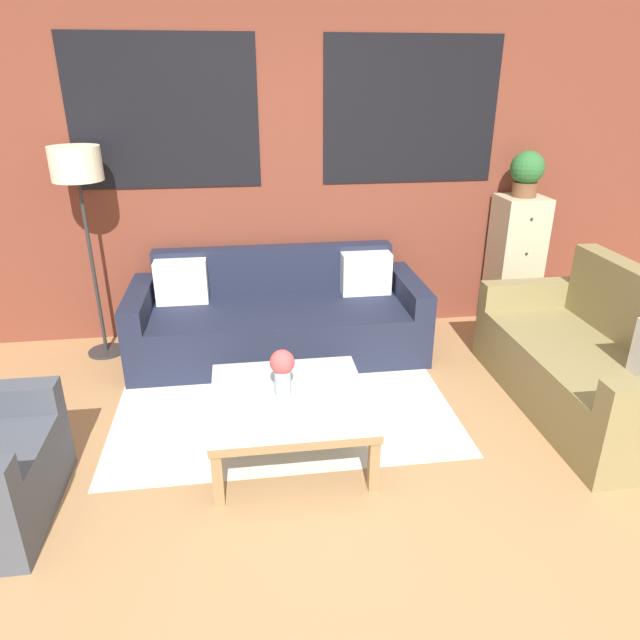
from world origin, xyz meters
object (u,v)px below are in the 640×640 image
(coffee_table, at_px, (289,404))
(floor_lamp, at_px, (78,177))
(couch_dark, at_px, (278,319))
(potted_plant, at_px, (527,172))
(flower_vase, at_px, (282,368))
(drawer_cabinet, at_px, (514,264))
(settee_vintage, at_px, (592,365))

(coffee_table, distance_m, floor_lamp, 2.29)
(couch_dark, height_order, floor_lamp, floor_lamp)
(coffee_table, bearing_deg, potted_plant, 37.25)
(potted_plant, bearing_deg, flower_vase, -143.75)
(couch_dark, xyz_separation_m, potted_plant, (2.05, 0.23, 1.07))
(drawer_cabinet, bearing_deg, floor_lamp, -178.67)
(couch_dark, xyz_separation_m, flower_vase, (-0.06, -1.32, 0.26))
(settee_vintage, distance_m, drawer_cabinet, 1.39)
(potted_plant, bearing_deg, coffee_table, -142.75)
(coffee_table, relative_size, drawer_cabinet, 0.78)
(settee_vintage, bearing_deg, potted_plant, 87.29)
(couch_dark, xyz_separation_m, drawer_cabinet, (2.05, 0.23, 0.30))
(potted_plant, relative_size, flower_vase, 1.33)
(settee_vintage, bearing_deg, drawer_cabinet, 87.29)
(drawer_cabinet, height_order, flower_vase, drawer_cabinet)
(couch_dark, bearing_deg, floor_lamp, 173.94)
(drawer_cabinet, xyz_separation_m, flower_vase, (-2.12, -1.55, -0.04))
(couch_dark, bearing_deg, flower_vase, -92.73)
(settee_vintage, bearing_deg, couch_dark, 150.21)
(drawer_cabinet, bearing_deg, coffee_table, -142.75)
(potted_plant, bearing_deg, floor_lamp, -178.67)
(settee_vintage, height_order, potted_plant, potted_plant)
(couch_dark, distance_m, potted_plant, 2.32)
(floor_lamp, relative_size, flower_vase, 5.86)
(couch_dark, height_order, drawer_cabinet, drawer_cabinet)
(couch_dark, relative_size, coffee_table, 2.53)
(coffee_table, xyz_separation_m, flower_vase, (-0.03, 0.03, 0.22))
(floor_lamp, bearing_deg, drawer_cabinet, 1.33)
(coffee_table, height_order, drawer_cabinet, drawer_cabinet)
(coffee_table, relative_size, floor_lamp, 0.56)
(potted_plant, distance_m, flower_vase, 2.75)
(settee_vintage, relative_size, flower_vase, 6.13)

